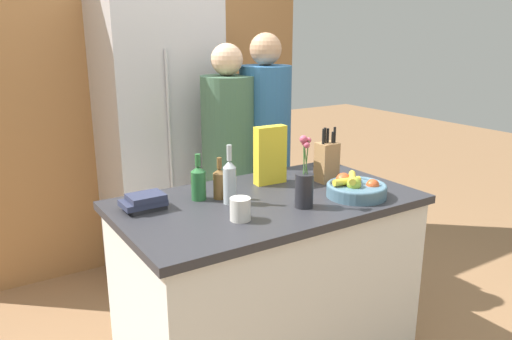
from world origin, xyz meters
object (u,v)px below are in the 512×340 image
Objects in this scene: knife_block at (327,161)px; person_at_sink at (228,161)px; book_stack at (145,202)px; bottle_wine at (220,182)px; fruit_bowl at (356,188)px; cereal_box at (270,155)px; coffee_mug at (240,209)px; person_in_blue at (265,151)px; refrigerator at (160,141)px; bottle_vinegar at (198,182)px; flower_vase at (304,186)px; bottle_oil at (230,181)px.

person_at_sink reaches higher than knife_block.
bottle_wine is at bearing -7.33° from book_stack.
knife_block reaches higher than fruit_bowl.
cereal_box reaches higher than bottle_wine.
person_in_blue is at bearing 50.83° from coffee_mug.
refrigerator is at bearing 119.32° from person_at_sink.
refrigerator is 9.93× the size of book_stack.
coffee_mug is 1.02m from person_at_sink.
fruit_bowl is 1.44× the size of bottle_wine.
knife_block is at bearing 18.92° from coffee_mug.
knife_block reaches higher than bottle_vinegar.
book_stack is at bearing -136.02° from person_at_sink.
coffee_mug is 0.66× the size of book_stack.
book_stack is at bearing 150.02° from flower_vase.
flower_vase is at bearing -40.89° from bottle_oil.
bottle_wine is at bearing -115.34° from person_at_sink.
flower_vase is 1.10× the size of cereal_box.
refrigerator reaches higher than bottle_wine.
coffee_mug is at bearing -49.08° from book_stack.
refrigerator is 1.32m from knife_block.
book_stack is at bearing 172.67° from bottle_wine.
knife_block is at bearing 2.33° from bottle_oil.
person_in_blue is (0.49, -0.59, -0.01)m from refrigerator.
fruit_bowl is 0.64m from coffee_mug.
coffee_mug is (-0.68, -0.23, -0.06)m from knife_block.
person_in_blue is (0.65, 0.67, -0.08)m from bottle_oil.
bottle_wine is 0.12× the size of person_in_blue.
bottle_oil is 0.17× the size of person_at_sink.
bottle_oil reaches higher than bottle_vinegar.
bottle_vinegar is (-0.03, 0.34, 0.04)m from coffee_mug.
person_in_blue reaches higher than book_stack.
person_in_blue reaches higher than knife_block.
cereal_box is 1.09× the size of bottle_oil.
fruit_bowl is at bearing -30.20° from bottle_wine.
refrigerator is 1.50m from flower_vase.
fruit_bowl is 0.99× the size of knife_block.
cereal_box is at bearing 4.51° from bottle_vinegar.
flower_vase is 0.40m from cereal_box.
knife_block is 1.46× the size of bottle_wine.
bottle_vinegar reaches higher than book_stack.
fruit_bowl is 1.30× the size of bottle_vinegar.
fruit_bowl is at bearing -74.74° from refrigerator.
cereal_box is at bearing -132.01° from person_in_blue.
refrigerator is at bearing 105.26° from fruit_bowl.
fruit_bowl is at bearing -98.75° from knife_block.
refrigerator is at bearing 81.06° from coffee_mug.
bottle_vinegar is 0.13× the size of person_in_blue.
fruit_bowl is 0.87× the size of flower_vase.
refrigerator is at bearing 110.12° from knife_block.
book_stack is 0.28m from bottle_vinegar.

